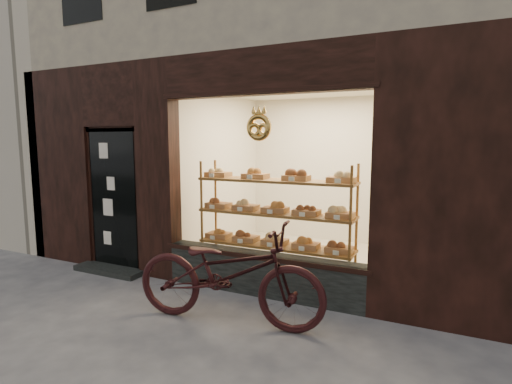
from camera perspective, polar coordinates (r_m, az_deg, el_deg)
The scene contains 4 objects.
ground at distance 4.04m, azimuth -19.51°, elevation -22.69°, with size 90.00×90.00×0.00m, color #52515A.
neighbor_left at distance 14.71m, azimuth -32.20°, elevation 16.12°, with size 12.00×7.00×9.00m, color beige.
display_shelf at distance 5.51m, azimuth 2.74°, elevation -4.50°, with size 2.20×0.45×1.70m.
bicycle at distance 4.42m, azimuth -3.98°, elevation -11.50°, with size 0.75×2.15×1.13m, color black.
Camera 1 is at (2.54, -2.42, 2.00)m, focal length 28.00 mm.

